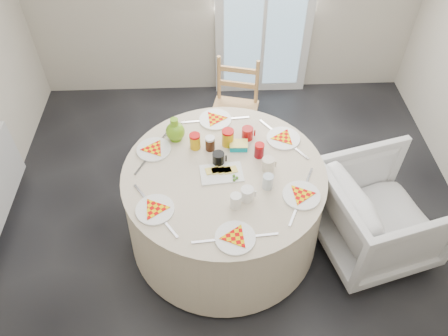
{
  "coord_description": "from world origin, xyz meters",
  "views": [
    {
      "loc": [
        -0.18,
        -2.16,
        3.05
      ],
      "look_at": [
        -0.09,
        -0.05,
        0.8
      ],
      "focal_mm": 35.0,
      "sensor_mm": 36.0,
      "label": 1
    }
  ],
  "objects_px": {
    "armchair": "(380,214)",
    "green_pitcher": "(175,128)",
    "table": "(224,205)",
    "wooden_chair": "(234,110)"
  },
  "relations": [
    {
      "from": "armchair",
      "to": "green_pitcher",
      "type": "height_order",
      "value": "green_pitcher"
    },
    {
      "from": "table",
      "to": "wooden_chair",
      "type": "relative_size",
      "value": 1.64
    },
    {
      "from": "wooden_chair",
      "to": "armchair",
      "type": "distance_m",
      "value": 1.59
    },
    {
      "from": "wooden_chair",
      "to": "armchair",
      "type": "height_order",
      "value": "wooden_chair"
    },
    {
      "from": "wooden_chair",
      "to": "green_pitcher",
      "type": "distance_m",
      "value": 0.93
    },
    {
      "from": "wooden_chair",
      "to": "green_pitcher",
      "type": "xyz_separation_m",
      "value": [
        -0.49,
        -0.68,
        0.4
      ]
    },
    {
      "from": "table",
      "to": "green_pitcher",
      "type": "bearing_deg",
      "value": 134.06
    },
    {
      "from": "table",
      "to": "wooden_chair",
      "type": "xyz_separation_m",
      "value": [
        0.14,
        1.05,
        0.09
      ]
    },
    {
      "from": "armchair",
      "to": "green_pitcher",
      "type": "distance_m",
      "value": 1.69
    },
    {
      "from": "wooden_chair",
      "to": "armchair",
      "type": "xyz_separation_m",
      "value": [
        1.05,
        -1.19,
        -0.08
      ]
    }
  ]
}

